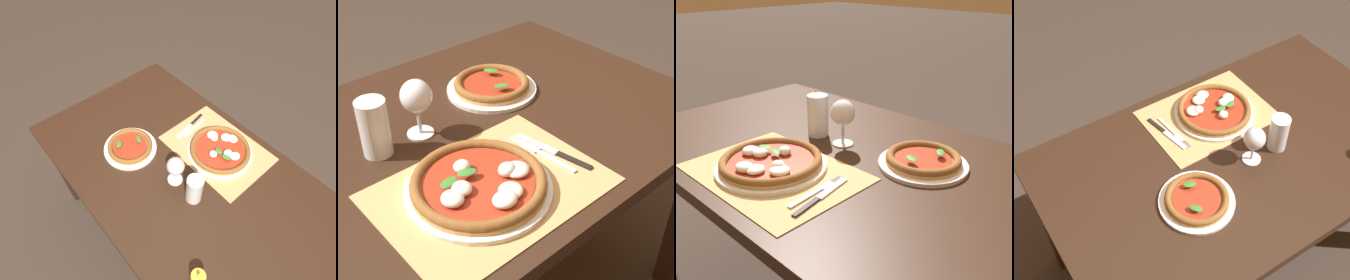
{
  "view_description": "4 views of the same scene",
  "coord_description": "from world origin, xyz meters",
  "views": [
    {
      "loc": [
        -0.51,
        0.53,
        1.87
      ],
      "look_at": [
        0.13,
        -0.02,
        0.83
      ],
      "focal_mm": 30.0,
      "sensor_mm": 36.0,
      "label": 1
    },
    {
      "loc": [
        -0.51,
        -0.83,
        1.43
      ],
      "look_at": [
        0.08,
        -0.15,
        0.78
      ],
      "focal_mm": 50.0,
      "sensor_mm": 36.0,
      "label": 2
    },
    {
      "loc": [
        0.81,
        -0.8,
        1.28
      ],
      "look_at": [
        0.11,
        -0.07,
        0.84
      ],
      "focal_mm": 42.0,
      "sensor_mm": 36.0,
      "label": 3
    },
    {
      "loc": [
        0.82,
        0.87,
        2.06
      ],
      "look_at": [
        0.17,
        -0.12,
        0.8
      ],
      "focal_mm": 50.0,
      "sensor_mm": 36.0,
      "label": 4
    }
  ],
  "objects": [
    {
      "name": "pizza_far",
      "position": [
        0.26,
        0.11,
        0.76
      ],
      "size": [
        0.26,
        0.26,
        0.04
      ],
      "color": "silver",
      "rests_on": "dining_table"
    },
    {
      "name": "pint_glass",
      "position": [
        -0.14,
        0.06,
        0.81
      ],
      "size": [
        0.07,
        0.07,
        0.15
      ],
      "color": "silver",
      "rests_on": "dining_table"
    },
    {
      "name": "votive_candle",
      "position": [
        -0.39,
        0.28,
        0.76
      ],
      "size": [
        0.06,
        0.06,
        0.07
      ],
      "color": "gold",
      "rests_on": "dining_table"
    },
    {
      "name": "pizza_near",
      "position": [
        -0.05,
        -0.21,
        0.76
      ],
      "size": [
        0.32,
        0.32,
        0.05
      ],
      "color": "silver",
      "rests_on": "paper_placemat"
    },
    {
      "name": "paper_placemat",
      "position": [
        -0.02,
        -0.22,
        0.74
      ],
      "size": [
        0.5,
        0.36,
        0.0
      ],
      "primitive_type": "cube",
      "color": "tan",
      "rests_on": "dining_table"
    },
    {
      "name": "knife",
      "position": [
        0.17,
        -0.22,
        0.75
      ],
      "size": [
        0.05,
        0.21,
        0.01
      ],
      "color": "black",
      "rests_on": "paper_placemat"
    },
    {
      "name": "wine_glass",
      "position": [
        -0.02,
        0.06,
        0.85
      ],
      "size": [
        0.08,
        0.08,
        0.16
      ],
      "color": "silver",
      "rests_on": "dining_table"
    },
    {
      "name": "fork",
      "position": [
        0.15,
        -0.21,
        0.75
      ],
      "size": [
        0.03,
        0.2,
        0.0
      ],
      "color": "#B7B7BC",
      "rests_on": "paper_placemat"
    },
    {
      "name": "dining_table",
      "position": [
        0.0,
        0.0,
        0.64
      ],
      "size": [
        1.46,
        0.88,
        0.74
      ],
      "color": "black",
      "rests_on": "ground"
    }
  ]
}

